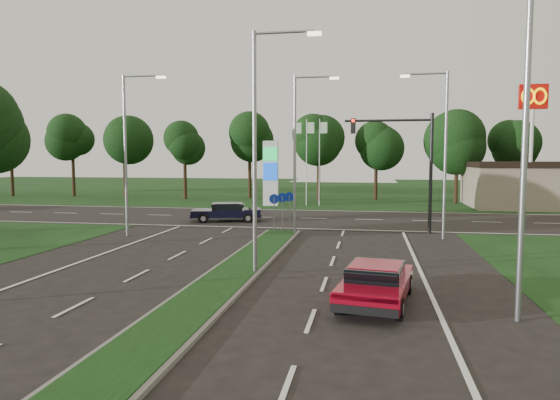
# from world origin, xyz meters

# --- Properties ---
(ground) EXTENTS (160.00, 160.00, 0.00)m
(ground) POSITION_xyz_m (0.00, 0.00, 0.00)
(ground) COLOR black
(ground) RESTS_ON ground
(verge_far) EXTENTS (160.00, 50.00, 0.02)m
(verge_far) POSITION_xyz_m (0.00, 55.00, 0.00)
(verge_far) COLOR black
(verge_far) RESTS_ON ground
(cross_road) EXTENTS (160.00, 12.00, 0.02)m
(cross_road) POSITION_xyz_m (0.00, 24.00, 0.00)
(cross_road) COLOR black
(cross_road) RESTS_ON ground
(median_kerb) EXTENTS (2.00, 26.00, 0.12)m
(median_kerb) POSITION_xyz_m (0.00, 4.00, 0.06)
(median_kerb) COLOR slate
(median_kerb) RESTS_ON ground
(streetlight_median_near) EXTENTS (2.53, 0.22, 9.00)m
(streetlight_median_near) POSITION_xyz_m (1.00, 6.00, 5.08)
(streetlight_median_near) COLOR gray
(streetlight_median_near) RESTS_ON ground
(streetlight_median_far) EXTENTS (2.53, 0.22, 9.00)m
(streetlight_median_far) POSITION_xyz_m (1.00, 16.00, 5.08)
(streetlight_median_far) COLOR gray
(streetlight_median_far) RESTS_ON ground
(streetlight_left_far) EXTENTS (2.53, 0.22, 9.00)m
(streetlight_left_far) POSITION_xyz_m (-8.30, 14.00, 5.08)
(streetlight_left_far) COLOR gray
(streetlight_left_far) RESTS_ON ground
(streetlight_right_far) EXTENTS (2.53, 0.22, 9.00)m
(streetlight_right_far) POSITION_xyz_m (8.80, 16.00, 5.08)
(streetlight_right_far) COLOR gray
(streetlight_right_far) RESTS_ON ground
(streetlight_right_near) EXTENTS (2.53, 0.22, 9.00)m
(streetlight_right_near) POSITION_xyz_m (8.80, 2.00, 5.08)
(streetlight_right_near) COLOR gray
(streetlight_right_near) RESTS_ON ground
(traffic_signal) EXTENTS (5.10, 0.42, 7.00)m
(traffic_signal) POSITION_xyz_m (7.19, 18.00, 4.65)
(traffic_signal) COLOR black
(traffic_signal) RESTS_ON ground
(median_signs) EXTENTS (1.16, 1.76, 2.38)m
(median_signs) POSITION_xyz_m (0.00, 16.40, 1.71)
(median_signs) COLOR gray
(median_signs) RESTS_ON ground
(gas_pylon) EXTENTS (5.80, 1.26, 8.00)m
(gas_pylon) POSITION_xyz_m (-3.79, 33.05, 3.20)
(gas_pylon) COLOR silver
(gas_pylon) RESTS_ON ground
(mcdonalds_sign) EXTENTS (2.20, 0.47, 10.40)m
(mcdonalds_sign) POSITION_xyz_m (18.00, 31.97, 7.99)
(mcdonalds_sign) COLOR silver
(mcdonalds_sign) RESTS_ON ground
(treeline_far) EXTENTS (6.00, 6.00, 9.90)m
(treeline_far) POSITION_xyz_m (0.10, 39.93, 6.83)
(treeline_far) COLOR black
(treeline_far) RESTS_ON ground
(red_sedan) EXTENTS (2.48, 4.69, 1.23)m
(red_sedan) POSITION_xyz_m (5.25, 3.00, 0.66)
(red_sedan) COLOR #9E081C
(red_sedan) RESTS_ON ground
(navy_sedan) EXTENTS (5.05, 3.02, 1.30)m
(navy_sedan) POSITION_xyz_m (-4.77, 21.20, 0.70)
(navy_sedan) COLOR black
(navy_sedan) RESTS_ON ground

